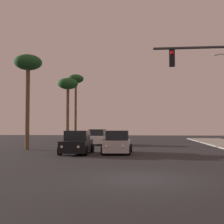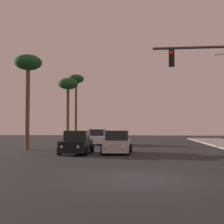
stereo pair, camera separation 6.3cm
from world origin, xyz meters
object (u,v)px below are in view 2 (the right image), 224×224
Objects in this scene: palm_tree_mid at (68,87)px; palm_tree_near at (28,67)px; palm_tree_far at (76,83)px; car_black at (77,143)px; car_white at (98,138)px; car_silver at (117,143)px.

palm_tree_mid is 10.06m from palm_tree_near.
palm_tree_far is (-1.32, 10.00, 1.90)m from palm_tree_mid.
palm_tree_far reaches higher than palm_tree_mid.
car_white is at bearing -90.81° from car_black.
palm_tree_near is at bearing -36.48° from car_black.
palm_tree_mid is at bearing -62.91° from car_silver.
palm_tree_far reaches higher than car_black.
car_white is at bearing 59.74° from palm_tree_near.
car_black is at bearing -34.22° from palm_tree_near.
palm_tree_mid is 0.94× the size of palm_tree_near.
car_silver is 25.56m from palm_tree_far.
car_silver is at bearing -19.69° from palm_tree_near.
car_white is 0.44× the size of palm_tree_far.
palm_tree_far reaches higher than car_silver.
palm_tree_mid is at bearing -82.50° from palm_tree_far.
car_white is (-0.30, 11.75, 0.00)m from car_black.
car_black and car_silver have the same top height.
car_black is 11.76m from car_white.
palm_tree_near is (-4.83, -8.27, 6.34)m from car_white.
palm_tree_mid reaches higher than car_silver.
car_black is 15.29m from palm_tree_mid.
car_black is 25.34m from palm_tree_far.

